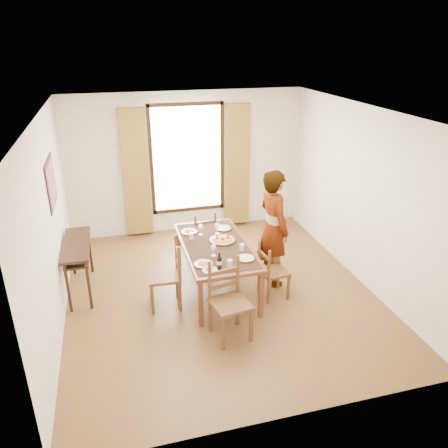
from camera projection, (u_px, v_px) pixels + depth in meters
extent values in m
plane|color=brown|center=(220.00, 291.00, 6.69)|extent=(5.00, 5.00, 0.00)
cube|color=white|center=(187.00, 163.00, 8.37)|extent=(4.50, 0.10, 2.70)
cube|color=white|center=(288.00, 308.00, 3.94)|extent=(4.50, 0.10, 2.70)
cube|color=white|center=(51.00, 226.00, 5.62)|extent=(0.10, 5.00, 2.70)
cube|color=white|center=(361.00, 196.00, 6.69)|extent=(0.10, 5.00, 2.70)
cube|color=white|center=(219.00, 111.00, 5.61)|extent=(4.50, 5.00, 0.04)
cube|color=white|center=(187.00, 159.00, 8.30)|extent=(1.30, 0.04, 2.00)
cube|color=olive|center=(136.00, 174.00, 8.10)|extent=(0.48, 0.10, 2.40)
cube|color=olive|center=(237.00, 166.00, 8.56)|extent=(0.48, 0.10, 2.40)
cube|color=black|center=(51.00, 183.00, 6.00)|extent=(0.02, 0.86, 0.66)
cube|color=#D34327|center=(52.00, 183.00, 6.00)|extent=(0.01, 0.76, 0.56)
cube|color=black|center=(76.00, 244.00, 6.43)|extent=(0.38, 1.20, 0.04)
cube|color=black|center=(77.00, 252.00, 6.48)|extent=(0.34, 1.10, 0.03)
cube|color=black|center=(68.00, 288.00, 6.07)|extent=(0.04, 0.04, 0.76)
cube|color=black|center=(72.00, 253.00, 7.05)|extent=(0.04, 0.04, 0.76)
cube|color=black|center=(89.00, 285.00, 6.14)|extent=(0.04, 0.04, 0.76)
cube|color=black|center=(90.00, 251.00, 7.11)|extent=(0.04, 0.04, 0.76)
cube|color=brown|center=(215.00, 246.00, 6.50)|extent=(0.97, 1.88, 0.05)
cube|color=black|center=(215.00, 245.00, 6.48)|extent=(0.89, 1.73, 0.01)
cube|color=brown|center=(201.00, 304.00, 5.76)|extent=(0.06, 0.06, 0.70)
cube|color=brown|center=(179.00, 247.00, 7.33)|extent=(0.06, 0.06, 0.70)
cube|color=brown|center=(261.00, 295.00, 5.96)|extent=(0.06, 0.06, 0.70)
cube|color=brown|center=(227.00, 241.00, 7.53)|extent=(0.06, 0.06, 0.70)
cube|color=brown|center=(164.00, 276.00, 6.17)|extent=(0.47, 0.47, 0.04)
cube|color=brown|center=(151.00, 285.00, 6.41)|extent=(0.04, 0.04, 0.48)
cube|color=brown|center=(177.00, 282.00, 6.48)|extent=(0.04, 0.04, 0.48)
cube|color=brown|center=(152.00, 299.00, 6.06)|extent=(0.04, 0.04, 0.48)
cube|color=brown|center=(180.00, 296.00, 6.13)|extent=(0.04, 0.04, 0.48)
cube|color=brown|center=(176.00, 252.00, 6.28)|extent=(0.04, 0.04, 0.53)
cube|color=brown|center=(179.00, 264.00, 5.93)|extent=(0.04, 0.04, 0.53)
cube|color=brown|center=(178.00, 265.00, 6.15)|extent=(0.05, 0.39, 0.05)
cube|color=brown|center=(177.00, 253.00, 6.07)|extent=(0.05, 0.39, 0.05)
cube|color=brown|center=(202.00, 236.00, 7.50)|extent=(0.47, 0.47, 0.04)
cube|color=brown|center=(207.00, 242.00, 7.80)|extent=(0.04, 0.04, 0.44)
cube|color=brown|center=(215.00, 250.00, 7.51)|extent=(0.04, 0.04, 0.44)
cube|color=brown|center=(189.00, 245.00, 7.67)|extent=(0.04, 0.04, 0.44)
cube|color=brown|center=(196.00, 253.00, 7.38)|extent=(0.04, 0.04, 0.44)
cube|color=brown|center=(215.00, 225.00, 7.32)|extent=(0.04, 0.04, 0.49)
cube|color=brown|center=(196.00, 229.00, 7.18)|extent=(0.04, 0.04, 0.49)
cube|color=brown|center=(206.00, 232.00, 7.29)|extent=(0.35, 0.08, 0.05)
cube|color=brown|center=(205.00, 223.00, 7.22)|extent=(0.35, 0.08, 0.05)
cube|color=brown|center=(231.00, 304.00, 5.51)|extent=(0.53, 0.53, 0.04)
cube|color=brown|center=(223.00, 333.00, 5.37)|extent=(0.04, 0.04, 0.49)
cube|color=brown|center=(210.00, 316.00, 5.70)|extent=(0.04, 0.04, 0.49)
cube|color=brown|center=(251.00, 325.00, 5.52)|extent=(0.04, 0.04, 0.49)
cube|color=brown|center=(238.00, 308.00, 5.85)|extent=(0.04, 0.04, 0.49)
cube|color=brown|center=(210.00, 281.00, 5.50)|extent=(0.04, 0.04, 0.55)
cube|color=brown|center=(238.00, 274.00, 5.65)|extent=(0.04, 0.04, 0.55)
cube|color=brown|center=(224.00, 285.00, 5.62)|extent=(0.39, 0.09, 0.05)
cube|color=brown|center=(224.00, 271.00, 5.54)|extent=(0.39, 0.09, 0.05)
cube|color=brown|center=(274.00, 272.00, 6.43)|extent=(0.42, 0.42, 0.04)
cube|color=brown|center=(288.00, 287.00, 6.43)|extent=(0.04, 0.04, 0.41)
cube|color=brown|center=(268.00, 291.00, 6.32)|extent=(0.04, 0.04, 0.41)
cube|color=brown|center=(278.00, 276.00, 6.71)|extent=(0.04, 0.04, 0.41)
cube|color=brown|center=(259.00, 280.00, 6.60)|extent=(0.04, 0.04, 0.41)
cube|color=brown|center=(269.00, 265.00, 6.14)|extent=(0.03, 0.03, 0.45)
cube|color=brown|center=(259.00, 255.00, 6.43)|extent=(0.03, 0.03, 0.45)
cube|color=brown|center=(264.00, 266.00, 6.32)|extent=(0.06, 0.33, 0.05)
cube|color=brown|center=(264.00, 256.00, 6.26)|extent=(0.06, 0.33, 0.05)
imported|color=gray|center=(273.00, 228.00, 6.64)|extent=(0.81, 0.66, 1.83)
cylinder|color=silver|center=(242.00, 247.00, 6.29)|extent=(0.07, 0.07, 0.10)
cylinder|color=silver|center=(191.00, 236.00, 6.64)|extent=(0.07, 0.07, 0.10)
cylinder|color=silver|center=(230.00, 263.00, 5.85)|extent=(0.07, 0.07, 0.10)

